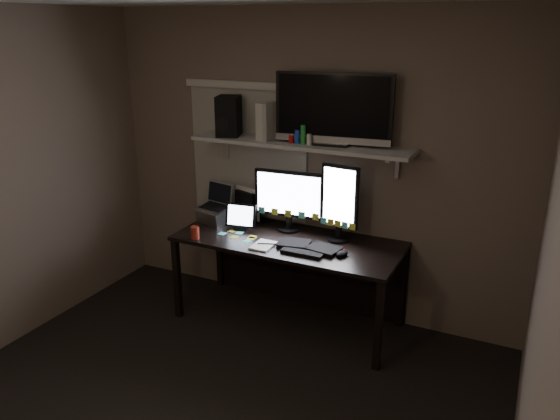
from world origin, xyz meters
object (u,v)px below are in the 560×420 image
Objects in this scene: desk at (294,254)px; tv at (333,110)px; laptop at (214,204)px; game_console at (270,121)px; monitor_landscape at (289,200)px; tablet at (241,217)px; monitor_portrait at (340,203)px; speaker at (229,116)px; keyboard at (309,247)px; mouse at (342,253)px; cup at (195,233)px.

tv is (0.27, 0.09, 1.20)m from desk.
laptop is 1.11× the size of game_console.
monitor_landscape is at bearing 11.30° from game_console.
laptop is 0.89m from game_console.
tv is at bearing 17.93° from game_console.
monitor_landscape is 2.27× the size of tablet.
tv is at bearing 157.84° from monitor_portrait.
desk is at bearing -166.92° from monitor_portrait.
speaker is (-0.18, 0.15, 0.80)m from tablet.
monitor_portrait is 1.90× the size of speaker.
keyboard is (0.30, -0.29, -0.24)m from monitor_landscape.
monitor_portrait reaches higher than monitor_landscape.
tablet reaches higher than mouse.
cup is at bearing -68.67° from laptop.
tv is (0.05, 0.31, 1.00)m from keyboard.
tablet is 0.80× the size of laptop.
tv reaches higher than mouse.
monitor_landscape is at bearing 136.00° from keyboard.
laptop reaches higher than desk.
monitor_landscape reaches higher than tablet.
mouse is 0.34× the size of laptop.
tv is at bearing 138.93° from mouse.
mouse is at bearing -5.60° from game_console.
cup is (-1.04, -0.46, -0.26)m from monitor_portrait.
desk is 16.09× the size of mouse.
speaker is (0.12, 0.09, 0.75)m from laptop.
desk is 0.61m from monitor_portrait.
monitor_portrait is at bearing 0.60° from tablet.
speaker is at bearing 177.16° from monitor_landscape.
desk is 2.89× the size of monitor_portrait.
tv is (0.95, 0.52, 0.97)m from cup.
speaker is (-0.36, -0.04, 0.02)m from game_console.
speaker reaches higher than desk.
mouse is 0.96m from tablet.
tv reaches higher than tablet.
speaker is at bearing -174.17° from monitor_portrait.
cup is at bearing -114.06° from speaker.
cup is at bearing -109.92° from game_console.
mouse is 0.38× the size of game_console.
tv is 3.05× the size of game_console.
monitor_portrait is 2.39× the size of tablet.
keyboard is 4.96× the size of cup.
mouse is at bearing -61.90° from tv.
tablet is (-0.81, -0.13, -0.20)m from monitor_portrait.
desk is 0.54m from tablet.
mouse is (0.50, -0.24, 0.20)m from desk.
monitor_landscape is 0.66m from game_console.
mouse is 1.08m from tv.
game_console is at bearing -178.37° from monitor_portrait.
tablet is 0.41m from cup.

